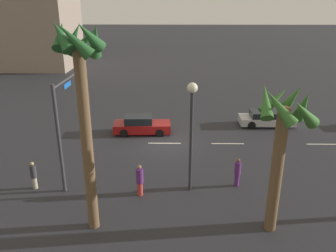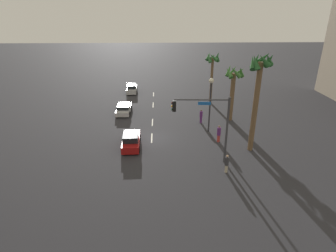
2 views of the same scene
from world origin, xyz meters
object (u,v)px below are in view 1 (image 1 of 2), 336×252
at_px(pedestrian_0, 34,175).
at_px(car_1, 266,119).
at_px(pedestrian_1, 237,172).
at_px(palm_tree_1, 283,132).
at_px(streetlamp, 192,118).
at_px(palm_tree_0, 82,85).
at_px(car_0, 141,125).
at_px(traffic_signal, 67,111).
at_px(pedestrian_2, 140,180).

bearing_deg(pedestrian_0, car_1, -146.33).
bearing_deg(pedestrian_1, palm_tree_1, 103.45).
relative_size(car_1, streetlamp, 0.73).
distance_m(streetlamp, pedestrian_0, 9.62).
bearing_deg(palm_tree_0, pedestrian_0, -39.69).
relative_size(streetlamp, pedestrian_0, 3.74).
distance_m(streetlamp, pedestrian_1, 4.47).
bearing_deg(palm_tree_1, pedestrian_1, -76.55).
xyz_separation_m(palm_tree_0, palm_tree_1, (-8.50, 0.08, -1.97)).
bearing_deg(pedestrian_0, car_0, -121.95).
bearing_deg(pedestrian_0, pedestrian_1, -177.75).
distance_m(streetlamp, palm_tree_1, 5.15).
distance_m(traffic_signal, palm_tree_1, 11.91).
xyz_separation_m(car_1, pedestrian_0, (15.91, 10.60, 0.30)).
distance_m(car_0, car_1, 10.67).
bearing_deg(palm_tree_0, car_1, -129.88).
bearing_deg(car_1, car_0, 10.34).
xyz_separation_m(car_1, traffic_signal, (14.03, 9.17, 3.66)).
bearing_deg(streetlamp, pedestrian_0, -0.17).
height_order(streetlamp, pedestrian_1, streetlamp).
distance_m(pedestrian_0, palm_tree_1, 13.79).
distance_m(car_1, streetlamp, 13.26).
relative_size(car_1, pedestrian_1, 2.62).
bearing_deg(palm_tree_1, pedestrian_0, -15.60).
xyz_separation_m(streetlamp, palm_tree_0, (4.78, 3.43, 2.60)).
distance_m(car_0, traffic_signal, 8.83).
bearing_deg(pedestrian_0, streetlamp, 179.83).
bearing_deg(palm_tree_0, pedestrian_1, -152.56).
relative_size(car_0, pedestrian_0, 2.72).
bearing_deg(pedestrian_1, pedestrian_2, 10.87).
relative_size(car_0, pedestrian_1, 2.60).
bearing_deg(pedestrian_2, palm_tree_0, 55.27).
relative_size(streetlamp, pedestrian_2, 3.40).
relative_size(pedestrian_1, palm_tree_1, 0.25).
xyz_separation_m(streetlamp, pedestrian_1, (-2.76, -0.49, -3.48)).
bearing_deg(car_0, traffic_signal, 63.98).
bearing_deg(streetlamp, palm_tree_0, 35.65).
xyz_separation_m(car_1, pedestrian_2, (9.77, 11.21, 0.38)).
bearing_deg(pedestrian_1, pedestrian_0, 2.25).
distance_m(traffic_signal, pedestrian_2, 5.75).
relative_size(pedestrian_1, pedestrian_2, 0.95).
height_order(car_0, palm_tree_1, palm_tree_1).
xyz_separation_m(pedestrian_0, pedestrian_1, (-11.71, -0.46, 0.04)).
xyz_separation_m(traffic_signal, pedestrian_0, (1.88, 1.43, -3.36)).
bearing_deg(streetlamp, pedestrian_1, -169.98).
bearing_deg(streetlamp, car_0, -67.93).
distance_m(traffic_signal, streetlamp, 7.22).
distance_m(car_0, pedestrian_1, 10.36).
relative_size(traffic_signal, pedestrian_1, 3.55).
height_order(traffic_signal, streetlamp, streetlamp).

